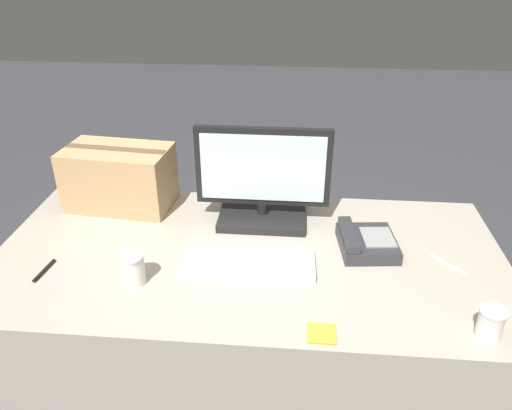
% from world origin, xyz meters
% --- Properties ---
extents(ground_plane, '(12.00, 12.00, 0.00)m').
position_xyz_m(ground_plane, '(0.00, 0.00, 0.00)').
color(ground_plane, '#38383D').
extents(office_desk, '(1.80, 0.90, 0.74)m').
position_xyz_m(office_desk, '(0.00, 0.00, 0.37)').
color(office_desk, '#A89E8E').
rests_on(office_desk, ground_plane).
extents(monitor, '(0.51, 0.25, 0.38)m').
position_xyz_m(monitor, '(0.03, 0.24, 0.89)').
color(monitor, black).
rests_on(monitor, office_desk).
extents(keyboard, '(0.46, 0.18, 0.03)m').
position_xyz_m(keyboard, '(0.01, -0.08, 0.75)').
color(keyboard, beige).
rests_on(keyboard, office_desk).
extents(desk_phone, '(0.22, 0.24, 0.07)m').
position_xyz_m(desk_phone, '(0.41, 0.07, 0.76)').
color(desk_phone, '#2D2D33').
rests_on(desk_phone, office_desk).
extents(paper_cup_left, '(0.08, 0.08, 0.11)m').
position_xyz_m(paper_cup_left, '(-0.35, -0.20, 0.79)').
color(paper_cup_left, white).
rests_on(paper_cup_left, office_desk).
extents(paper_cup_right, '(0.08, 0.08, 0.09)m').
position_xyz_m(paper_cup_right, '(0.71, -0.35, 0.78)').
color(paper_cup_right, white).
rests_on(paper_cup_right, office_desk).
extents(spoon, '(0.11, 0.13, 0.00)m').
position_xyz_m(spoon, '(0.70, -0.02, 0.74)').
color(spoon, silver).
rests_on(spoon, office_desk).
extents(cardboard_box, '(0.44, 0.28, 0.25)m').
position_xyz_m(cardboard_box, '(-0.56, 0.32, 0.86)').
color(cardboard_box, tan).
rests_on(cardboard_box, office_desk).
extents(pen_marker, '(0.03, 0.12, 0.01)m').
position_xyz_m(pen_marker, '(-0.67, -0.17, 0.74)').
color(pen_marker, black).
rests_on(pen_marker, office_desk).
extents(sticky_note_pad, '(0.08, 0.08, 0.01)m').
position_xyz_m(sticky_note_pad, '(0.25, -0.39, 0.74)').
color(sticky_note_pad, gold).
rests_on(sticky_note_pad, office_desk).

